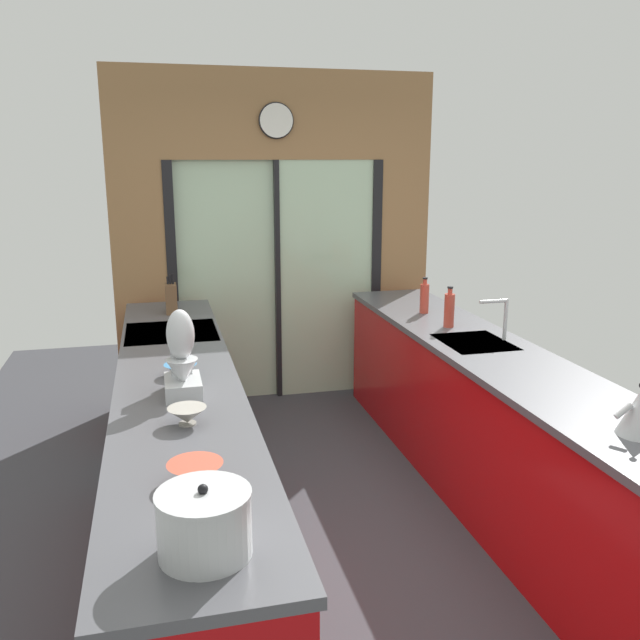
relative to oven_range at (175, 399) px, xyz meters
The scene contains 15 objects.
ground_plane 1.21m from the oven_range, 35.58° to the right, with size 5.04×7.60×0.02m, color #38383D.
back_wall_unit 1.81m from the oven_range, 51.68° to the left, with size 2.64×0.12×2.70m.
left_counter_run 1.12m from the oven_range, 90.08° to the right, with size 0.62×3.80×0.92m.
right_counter_run 2.05m from the oven_range, 27.56° to the right, with size 0.62×3.80×0.92m.
sink_faucet 2.18m from the oven_range, 19.61° to the right, with size 0.19×0.02×0.26m.
oven_range is the anchor object (origin of this frame).
mixing_bowl_near 2.19m from the oven_range, 89.51° to the right, with size 0.20×0.20×0.07m.
mixing_bowl_mid 1.68m from the oven_range, 89.34° to the right, with size 0.17×0.17×0.08m.
mixing_bowl_far 1.06m from the oven_range, 88.86° to the right, with size 0.17×0.17×0.06m.
knife_block 0.78m from the oven_range, 88.01° to the left, with size 0.08×0.14×0.29m.
stand_mixer 1.37m from the oven_range, 89.14° to the right, with size 0.17×0.27×0.42m.
stock_pot 2.64m from the oven_range, 89.59° to the right, with size 0.27×0.27×0.22m.
kettle 2.86m from the oven_range, 50.04° to the right, with size 0.26×0.17×0.23m.
soap_bottle_near 1.92m from the oven_range, 10.08° to the right, with size 0.07×0.07×0.27m.
soap_bottle_far 1.89m from the oven_range, ahead, with size 0.06×0.06×0.26m.
Camera 1 is at (-0.98, -3.06, 2.03)m, focal length 37.56 mm.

